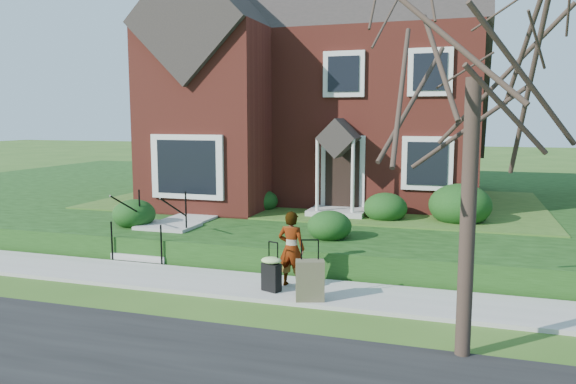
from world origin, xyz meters
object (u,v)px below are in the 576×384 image
at_px(front_steps, 159,236).
at_px(suitcase_black, 271,272).
at_px(woman, 291,249).
at_px(tree_verge, 475,50).
at_px(suitcase_olive, 310,280).

height_order(front_steps, suitcase_black, front_steps).
bearing_deg(woman, front_steps, -19.95).
xyz_separation_m(woman, tree_verge, (3.24, -2.21, 3.44)).
xyz_separation_m(front_steps, woman, (3.94, -1.69, 0.35)).
height_order(suitcase_black, tree_verge, tree_verge).
height_order(suitcase_olive, tree_verge, tree_verge).
bearing_deg(tree_verge, suitcase_olive, 151.13).
relative_size(suitcase_black, suitcase_olive, 0.86).
distance_m(front_steps, suitcase_olive, 5.14).
height_order(front_steps, woman, front_steps).
xyz_separation_m(front_steps, tree_verge, (7.19, -3.90, 3.79)).
xyz_separation_m(suitcase_black, tree_verge, (3.51, -1.77, 3.81)).
bearing_deg(suitcase_black, woman, 79.33).
distance_m(woman, tree_verge, 5.22).
bearing_deg(suitcase_black, tree_verge, -6.51).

